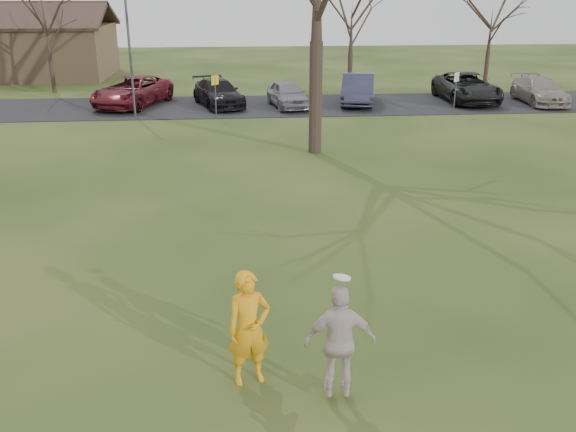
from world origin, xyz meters
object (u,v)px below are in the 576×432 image
(car_3, at_px, (218,93))
(player_defender, at_px, (249,328))
(car_5, at_px, (358,89))
(car_7, at_px, (539,90))
(car_2, at_px, (132,91))
(car_4, at_px, (288,94))
(car_6, at_px, (467,87))
(lamp_post, at_px, (128,34))
(catching_play, at_px, (340,342))

(car_3, bearing_deg, player_defender, -105.01)
(car_5, distance_m, car_7, 10.02)
(car_2, bearing_deg, car_5, 17.40)
(car_4, bearing_deg, car_3, 159.28)
(car_5, xyz_separation_m, car_6, (6.19, 0.21, -0.01))
(car_5, bearing_deg, player_defender, -93.02)
(lamp_post, bearing_deg, car_6, 8.85)
(car_4, xyz_separation_m, car_6, (10.10, 0.85, 0.10))
(player_defender, bearing_deg, car_7, 40.01)
(car_3, distance_m, car_4, 3.74)
(car_4, bearing_deg, player_defender, -106.50)
(car_7, bearing_deg, player_defender, -121.17)
(car_6, height_order, lamp_post, lamp_post)
(car_6, xyz_separation_m, catching_play, (-11.41, -25.59, 0.24))
(car_3, distance_m, lamp_post, 5.81)
(car_7, xyz_separation_m, catching_play, (-15.22, -24.74, 0.33))
(car_2, height_order, car_3, car_2)
(car_4, bearing_deg, car_6, -5.33)
(car_7, relative_size, lamp_post, 0.76)
(car_4, relative_size, car_7, 0.84)
(car_5, height_order, car_6, car_5)
(car_2, xyz_separation_m, car_5, (12.19, -0.46, 0.02))
(car_6, relative_size, catching_play, 2.82)
(car_4, height_order, car_5, car_5)
(player_defender, distance_m, car_3, 24.81)
(car_5, distance_m, catching_play, 25.92)
(car_2, bearing_deg, car_4, 11.95)
(car_2, xyz_separation_m, car_4, (8.28, -1.11, -0.09))
(player_defender, height_order, car_4, player_defender)
(catching_play, height_order, lamp_post, lamp_post)
(player_defender, relative_size, car_6, 0.35)
(car_5, distance_m, car_6, 6.20)
(car_4, height_order, car_6, car_6)
(car_3, height_order, car_5, car_5)
(car_6, bearing_deg, car_7, -11.94)
(car_2, height_order, catching_play, catching_play)
(car_5, relative_size, car_7, 1.01)
(player_defender, distance_m, car_2, 25.82)
(car_6, bearing_deg, car_2, 179.89)
(lamp_post, bearing_deg, car_2, 100.15)
(car_2, relative_size, car_3, 1.18)
(player_defender, distance_m, car_7, 29.26)
(player_defender, relative_size, car_4, 0.49)
(player_defender, height_order, catching_play, catching_play)
(car_4, height_order, car_7, car_7)
(car_2, distance_m, car_5, 12.19)
(player_defender, bearing_deg, car_4, 68.20)
(player_defender, bearing_deg, car_2, 87.07)
(car_2, height_order, car_6, car_6)
(car_3, xyz_separation_m, car_6, (13.78, 0.17, 0.09))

